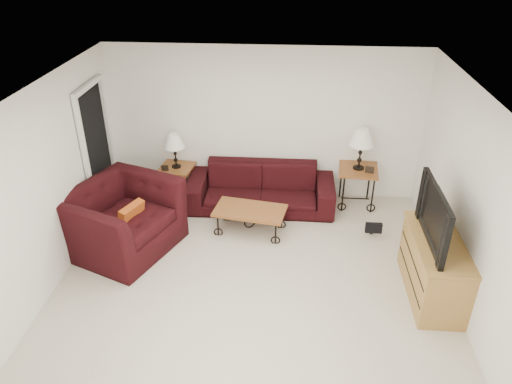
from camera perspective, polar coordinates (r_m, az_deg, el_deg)
ground at (r=6.29m, az=-0.50°, el=-11.13°), size 5.00×5.00×0.00m
wall_back at (r=7.82m, az=1.03°, el=8.04°), size 5.00×0.02×2.50m
wall_front at (r=3.65m, az=-4.17°, el=-21.49°), size 5.00×0.02×2.50m
wall_left at (r=6.27m, az=-23.97°, el=-0.25°), size 0.02×5.00×2.50m
wall_right at (r=5.92m, az=24.33°, el=-2.09°), size 0.02×5.00×2.50m
ceiling at (r=5.05m, az=-0.62°, el=11.08°), size 5.00×5.00×0.00m
doorway at (r=7.68m, az=-18.18°, el=4.27°), size 0.08×0.94×2.04m
sofa at (r=7.76m, az=0.57°, el=0.50°), size 2.34×0.92×0.68m
side_table_left at (r=8.15m, az=-9.23°, el=1.13°), size 0.60×0.60×0.58m
side_table_right at (r=7.99m, az=11.78°, el=0.63°), size 0.66×0.66×0.66m
lamp_left at (r=7.90m, az=-9.56°, el=4.83°), size 0.37×0.37×0.58m
lamp_right at (r=7.70m, az=12.28°, el=4.97°), size 0.41×0.41×0.66m
photo_frame_left at (r=7.90m, az=-10.71°, el=2.81°), size 0.12×0.02×0.10m
photo_frame_right at (r=7.71m, az=13.29°, el=2.59°), size 0.13×0.06×0.11m
coffee_table at (r=7.20m, az=-0.70°, el=-3.38°), size 1.12×0.73×0.39m
armchair at (r=6.97m, az=-15.55°, el=-3.09°), size 1.72×1.82×0.94m
throw_pillow at (r=6.86m, az=-14.55°, el=-3.01°), size 0.27×0.43×0.42m
tv_stand at (r=6.34m, az=20.30°, el=-8.38°), size 0.55×1.32×0.79m
television at (r=5.93m, az=21.31°, el=-2.70°), size 0.15×1.18×0.68m
backpack at (r=7.32m, az=13.65°, el=-3.30°), size 0.45×0.41×0.48m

